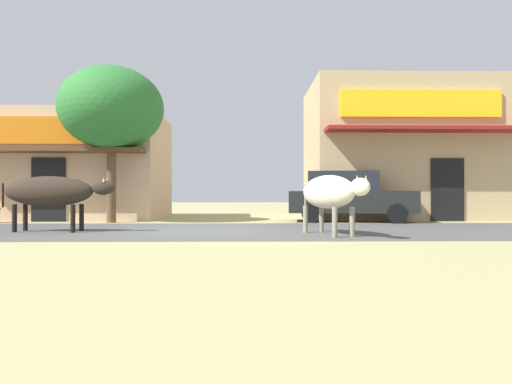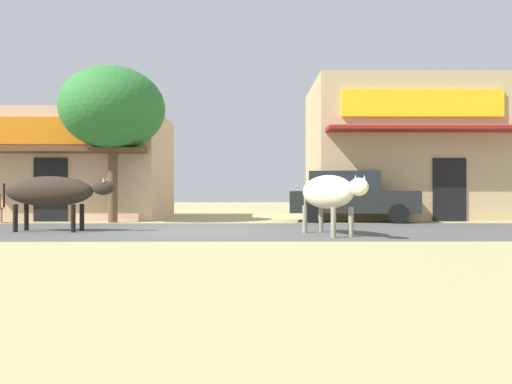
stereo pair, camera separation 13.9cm
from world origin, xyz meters
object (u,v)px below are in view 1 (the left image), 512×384
at_px(parked_hatchback_car, 348,196).
at_px(pedestrian_by_shop, 427,194).
at_px(cow_near_brown, 51,192).
at_px(roadside_tree, 112,109).
at_px(cow_far_dark, 329,193).

height_order(parked_hatchback_car, pedestrian_by_shop, parked_hatchback_car).
relative_size(cow_near_brown, pedestrian_by_shop, 1.79).
distance_m(roadside_tree, cow_near_brown, 4.48).
height_order(roadside_tree, pedestrian_by_shop, roadside_tree).
xyz_separation_m(roadside_tree, cow_far_dark, (6.12, -4.60, -2.69)).
bearing_deg(parked_hatchback_car, cow_far_dark, -106.88).
bearing_deg(pedestrian_by_shop, cow_near_brown, -157.58).
height_order(cow_near_brown, cow_far_dark, cow_near_brown).
relative_size(roadside_tree, pedestrian_by_shop, 3.17).
distance_m(roadside_tree, cow_far_dark, 8.12).
distance_m(parked_hatchback_car, pedestrian_by_shop, 2.86).
xyz_separation_m(roadside_tree, cow_near_brown, (-0.39, -3.58, -2.67)).
distance_m(cow_far_dark, pedestrian_by_shop, 7.01).
bearing_deg(cow_far_dark, parked_hatchback_car, 73.12).
bearing_deg(cow_far_dark, roadside_tree, 143.08).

